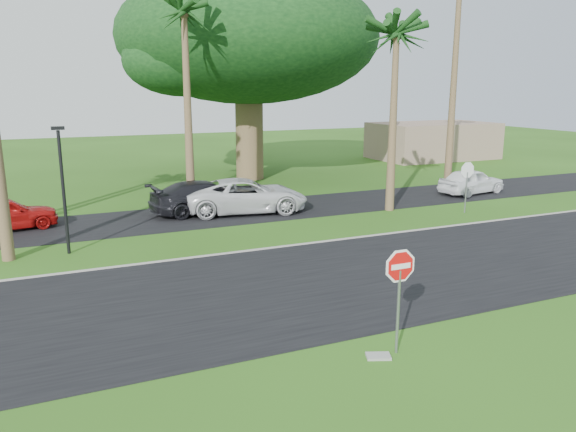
% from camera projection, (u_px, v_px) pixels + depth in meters
% --- Properties ---
extents(ground, '(120.00, 120.00, 0.00)m').
position_uv_depth(ground, '(318.00, 310.00, 15.45)').
color(ground, '#274E13').
rests_on(ground, ground).
extents(road, '(120.00, 8.00, 0.02)m').
position_uv_depth(road, '(289.00, 286.00, 17.23)').
color(road, black).
rests_on(road, ground).
extents(parking_strip, '(120.00, 5.00, 0.02)m').
position_uv_depth(parking_strip, '(200.00, 216.00, 26.59)').
color(parking_strip, black).
rests_on(parking_strip, ground).
extents(curb, '(120.00, 0.12, 0.06)m').
position_uv_depth(curb, '(245.00, 251.00, 20.84)').
color(curb, gray).
rests_on(curb, ground).
extents(stop_sign_near, '(1.05, 0.07, 2.62)m').
position_uv_depth(stop_sign_near, '(400.00, 280.00, 12.57)').
color(stop_sign_near, gray).
rests_on(stop_sign_near, ground).
extents(stop_sign_far, '(1.05, 0.07, 2.62)m').
position_uv_depth(stop_sign_far, '(467.00, 177.00, 26.89)').
color(stop_sign_far, gray).
rests_on(stop_sign_far, ground).
extents(palm_center, '(5.00, 5.00, 10.50)m').
position_uv_depth(palm_center, '(184.00, 16.00, 25.86)').
color(palm_center, brown).
rests_on(palm_center, ground).
extents(palm_right_near, '(5.00, 5.00, 9.50)m').
position_uv_depth(palm_right_near, '(396.00, 38.00, 26.05)').
color(palm_right_near, brown).
rests_on(palm_right_near, ground).
extents(canopy_tree, '(16.50, 16.50, 13.12)m').
position_uv_depth(canopy_tree, '(248.00, 39.00, 35.40)').
color(canopy_tree, brown).
rests_on(canopy_tree, ground).
extents(streetlight_right, '(0.45, 0.25, 4.64)m').
position_uv_depth(streetlight_right, '(63.00, 182.00, 20.08)').
color(streetlight_right, black).
rests_on(streetlight_right, ground).
extents(building_far, '(10.00, 6.00, 3.00)m').
position_uv_depth(building_far, '(433.00, 141.00, 47.71)').
color(building_far, gray).
rests_on(building_far, ground).
extents(car_red, '(4.43, 2.44, 1.43)m').
position_uv_depth(car_red, '(4.00, 214.00, 23.75)').
color(car_red, '#A70F0D').
rests_on(car_red, ground).
extents(car_dark, '(5.54, 2.71, 1.55)m').
position_uv_depth(car_dark, '(205.00, 197.00, 27.11)').
color(car_dark, black).
rests_on(car_dark, ground).
extents(car_minivan, '(6.30, 3.75, 1.64)m').
position_uv_depth(car_minivan, '(246.00, 196.00, 27.18)').
color(car_minivan, silver).
rests_on(car_minivan, ground).
extents(car_pickup, '(4.42, 2.35, 1.43)m').
position_uv_depth(car_pickup, '(471.00, 182.00, 31.94)').
color(car_pickup, white).
rests_on(car_pickup, ground).
extents(utility_slab, '(0.64, 0.53, 0.06)m').
position_uv_depth(utility_slab, '(378.00, 356.00, 12.73)').
color(utility_slab, gray).
rests_on(utility_slab, ground).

